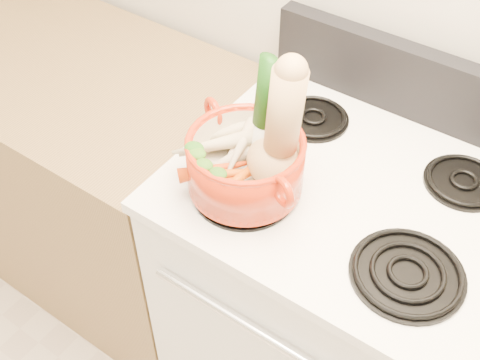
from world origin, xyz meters
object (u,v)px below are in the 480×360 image
Objects in this scene: stove_body at (332,308)px; leek at (262,116)px; dutch_oven at (245,163)px; squash at (284,130)px.

stove_body is 3.24× the size of leek.
squash is (0.07, 0.03, 0.11)m from dutch_oven.
leek is (-0.06, 0.02, -0.00)m from squash.
stove_body is at bearing 57.83° from squash.
dutch_oven is at bearing -142.38° from stove_body.
leek reaches higher than stove_body.
stove_body is at bearing 62.48° from dutch_oven.
dutch_oven is at bearing -82.06° from leek.
leek is at bearing 177.06° from squash.
stove_body is 3.73× the size of dutch_oven.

